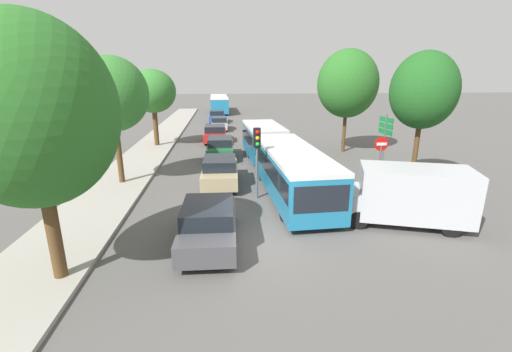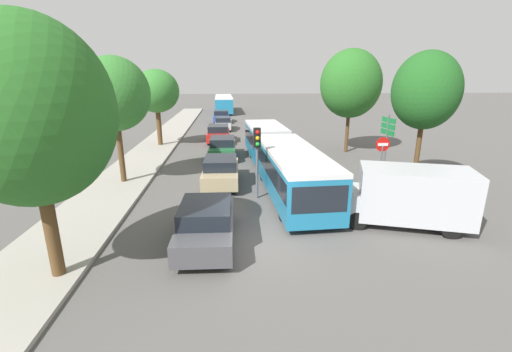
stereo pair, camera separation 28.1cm
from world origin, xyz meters
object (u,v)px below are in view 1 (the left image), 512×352
at_px(queued_car_blue, 217,116).
at_px(tree_left_far, 153,92).
at_px(articulated_bus, 278,154).
at_px(white_van, 408,194).
at_px(tree_left_mid, 112,96).
at_px(traffic_light, 257,147).
at_px(tree_left_near, 31,113).
at_px(queued_car_tan, 220,171).
at_px(no_entry_sign, 380,156).
at_px(queued_car_green, 220,147).
at_px(tree_right_mid, 347,86).
at_px(queued_car_red, 215,134).
at_px(queued_car_silver, 220,123).
at_px(queued_car_graphite, 209,223).
at_px(direction_sign_post, 385,133).
at_px(tree_right_near, 424,91).
at_px(city_bus_rear, 219,103).

bearing_deg(queued_car_blue, tree_left_far, 163.20).
height_order(articulated_bus, white_van, articulated_bus).
bearing_deg(tree_left_mid, traffic_light, -22.78).
bearing_deg(tree_left_near, tree_left_far, 91.94).
relative_size(queued_car_tan, no_entry_sign, 1.55).
bearing_deg(queued_car_green, tree_right_mid, -81.56).
distance_m(white_van, traffic_light, 6.70).
relative_size(queued_car_blue, tree_right_mid, 0.57).
height_order(queued_car_green, traffic_light, traffic_light).
xyz_separation_m(queued_car_red, queued_car_silver, (0.36, 7.04, -0.06)).
height_order(queued_car_tan, tree_left_mid, tree_left_mid).
bearing_deg(queued_car_graphite, tree_right_mid, -33.11).
relative_size(direction_sign_post, tree_right_near, 0.52).
height_order(queued_car_blue, direction_sign_post, direction_sign_post).
relative_size(queued_car_graphite, queued_car_silver, 1.10).
bearing_deg(articulated_bus, traffic_light, -26.17).
xyz_separation_m(traffic_light, tree_right_mid, (7.69, 9.80, 2.47)).
bearing_deg(tree_left_far, queued_car_green, -40.69).
xyz_separation_m(tree_left_near, tree_right_mid, (14.03, 16.07, 0.17)).
xyz_separation_m(queued_car_blue, tree_left_near, (-4.18, -34.07, 4.04)).
bearing_deg(articulated_bus, queued_car_red, -163.82).
bearing_deg(city_bus_rear, traffic_light, -178.38).
bearing_deg(articulated_bus, tree_right_near, 66.05).
bearing_deg(queued_car_red, tree_left_near, 170.27).
distance_m(queued_car_graphite, queued_car_silver, 26.09).
distance_m(queued_car_red, queued_car_silver, 7.05).
height_order(queued_car_tan, traffic_light, traffic_light).
xyz_separation_m(queued_car_tan, queued_car_silver, (-0.08, 19.32, -0.06)).
height_order(queued_car_tan, tree_right_near, tree_right_near).
bearing_deg(tree_right_mid, tree_left_near, -131.12).
xyz_separation_m(queued_car_green, tree_right_mid, (9.45, 1.15, 4.22)).
xyz_separation_m(queued_car_tan, tree_right_near, (10.09, -1.41, 4.21)).
xyz_separation_m(white_van, tree_right_mid, (2.12, 13.31, 3.73)).
bearing_deg(queued_car_graphite, tree_left_mid, 35.23).
bearing_deg(queued_car_silver, traffic_light, -173.65).
xyz_separation_m(queued_car_blue, tree_right_mid, (9.85, -18.00, 4.21)).
bearing_deg(white_van, tree_right_mid, -81.33).
bearing_deg(white_van, queued_car_blue, -58.42).
distance_m(city_bus_rear, traffic_light, 40.18).
bearing_deg(queued_car_tan, traffic_light, -141.35).
relative_size(white_van, tree_right_near, 0.78).
bearing_deg(tree_right_mid, white_van, -99.05).
bearing_deg(direction_sign_post, queued_car_graphite, 33.32).
bearing_deg(queued_car_tan, city_bus_rear, 1.82).
height_order(queued_car_graphite, tree_left_near, tree_left_near).
distance_m(queued_car_blue, tree_left_near, 34.56).
relative_size(city_bus_rear, tree_left_far, 1.90).
xyz_separation_m(articulated_bus, tree_left_mid, (-8.65, -0.58, 3.33)).
distance_m(queued_car_red, queued_car_blue, 13.20).
distance_m(no_entry_sign, tree_right_mid, 10.06).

